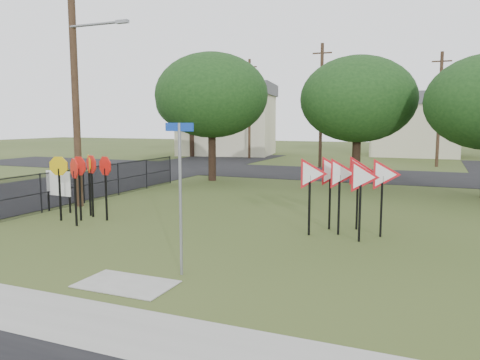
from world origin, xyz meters
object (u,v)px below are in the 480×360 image
(street_name_sign, at_px, (180,190))
(stop_sign_cluster, at_px, (83,172))
(yield_sign_cluster, at_px, (347,177))
(info_board, at_px, (58,185))

(street_name_sign, height_order, stop_sign_cluster, street_name_sign)
(stop_sign_cluster, xyz_separation_m, yield_sign_cluster, (8.70, 1.37, 0.08))
(street_name_sign, distance_m, info_board, 9.19)
(stop_sign_cluster, bearing_deg, street_name_sign, -32.44)
(stop_sign_cluster, height_order, info_board, stop_sign_cluster)
(street_name_sign, xyz_separation_m, info_board, (-7.90, 4.60, -0.87))
(info_board, bearing_deg, stop_sign_cluster, -22.55)
(street_name_sign, relative_size, stop_sign_cluster, 1.50)
(street_name_sign, bearing_deg, yield_sign_cluster, 62.54)
(info_board, bearing_deg, yield_sign_cluster, 3.12)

